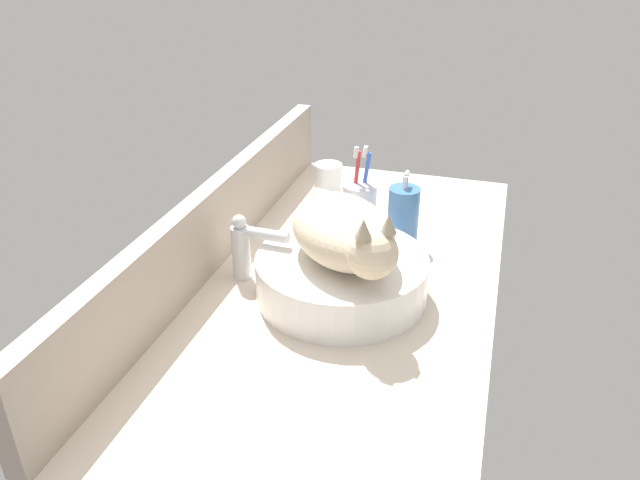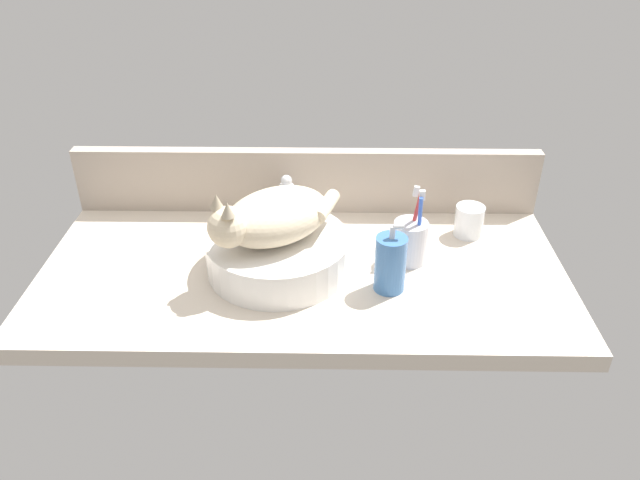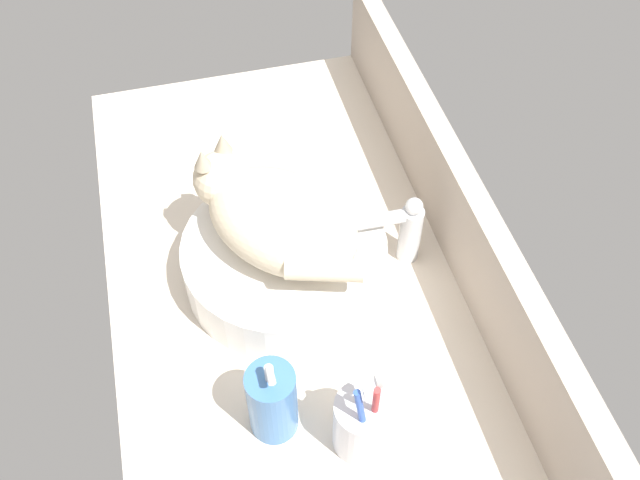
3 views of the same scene
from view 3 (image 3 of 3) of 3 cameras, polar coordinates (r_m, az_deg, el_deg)
ground_plane at (r=115.06cm, az=-1.68°, el=-5.52°), size 119.32×58.51×4.00cm
backsplash_panel at (r=113.14cm, az=11.85°, el=0.41°), size 119.32×3.60×16.85cm
sink_basin at (r=113.10cm, az=-2.83°, el=-1.66°), size 32.08×32.08×8.27cm
cat at (r=106.01cm, az=-3.64°, el=1.93°), size 30.14×28.89×14.00cm
faucet at (r=113.86cm, az=6.76°, el=0.95°), size 3.60×11.84×13.60cm
soap_dispenser at (r=97.60cm, az=-3.83°, el=-12.76°), size 6.74×6.74×16.06cm
toothbrush_cup at (r=97.49cm, az=3.43°, el=-14.43°), size 7.86×7.86×18.69cm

